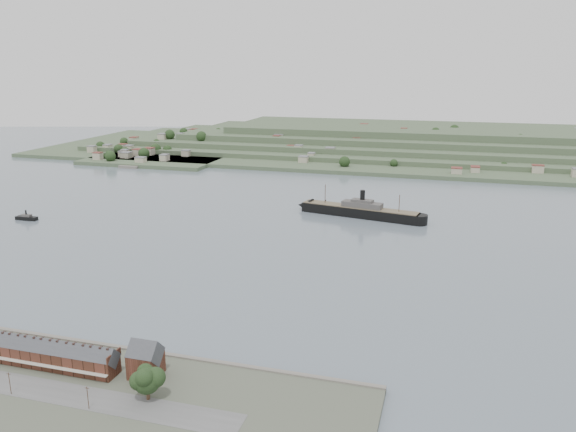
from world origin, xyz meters
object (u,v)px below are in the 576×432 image
(terrace_row, at_px, (48,354))
(tugboat, at_px, (27,218))
(steamship, at_px, (356,210))
(gabled_building, at_px, (146,360))
(fig_tree, at_px, (147,380))

(terrace_row, distance_m, tugboat, 228.25)
(steamship, height_order, tugboat, steamship)
(tugboat, bearing_deg, gabled_building, -40.77)
(steamship, relative_size, fig_tree, 8.07)
(fig_tree, bearing_deg, steamship, 84.02)
(terrace_row, bearing_deg, fig_tree, -11.50)
(steamship, xyz_separation_m, tugboat, (-226.01, -75.80, -2.65))
(gabled_building, bearing_deg, terrace_row, -173.88)
(terrace_row, height_order, tugboat, terrace_row)
(tugboat, height_order, fig_tree, fig_tree)
(gabled_building, height_order, fig_tree, gabled_building)
(gabled_building, height_order, tugboat, gabled_building)
(terrace_row, bearing_deg, gabled_building, 6.12)
(tugboat, relative_size, fig_tree, 1.33)
(fig_tree, bearing_deg, gabled_building, 121.94)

